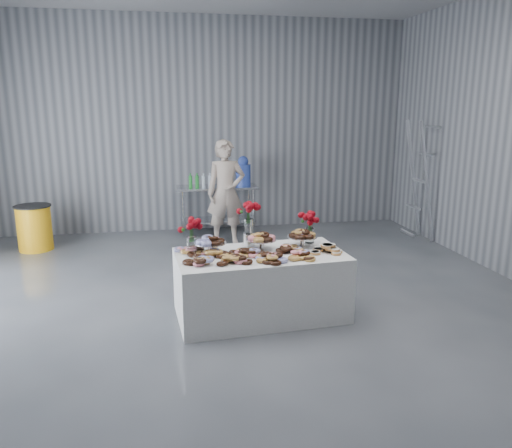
% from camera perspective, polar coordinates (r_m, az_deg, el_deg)
% --- Properties ---
extents(ground, '(9.00, 9.00, 0.00)m').
position_cam_1_polar(ground, '(5.74, -2.17, -11.20)').
color(ground, '#3D4045').
rests_on(ground, ground).
extents(room_walls, '(8.04, 9.04, 4.02)m').
position_cam_1_polar(room_walls, '(5.25, -5.63, 16.08)').
color(room_walls, gray).
rests_on(room_walls, ground).
extents(display_table, '(1.96, 1.13, 0.75)m').
position_cam_1_polar(display_table, '(5.79, 0.53, -6.96)').
color(display_table, white).
rests_on(display_table, ground).
extents(prep_table, '(1.50, 0.60, 0.90)m').
position_cam_1_polar(prep_table, '(9.48, -4.44, 2.67)').
color(prep_table, silver).
rests_on(prep_table, ground).
extents(donut_mounds, '(1.85, 0.92, 0.09)m').
position_cam_1_polar(donut_mounds, '(5.60, 0.64, -3.11)').
color(donut_mounds, '#BB8344').
rests_on(donut_mounds, display_table).
extents(cake_stand_left, '(0.36, 0.36, 0.17)m').
position_cam_1_polar(cake_stand_left, '(5.65, -5.24, -2.01)').
color(cake_stand_left, silver).
rests_on(cake_stand_left, display_table).
extents(cake_stand_mid, '(0.36, 0.36, 0.17)m').
position_cam_1_polar(cake_stand_mid, '(5.78, 0.64, -1.62)').
color(cake_stand_mid, silver).
rests_on(cake_stand_mid, display_table).
extents(cake_stand_right, '(0.36, 0.36, 0.17)m').
position_cam_1_polar(cake_stand_right, '(5.92, 5.31, -1.29)').
color(cake_stand_right, silver).
rests_on(cake_stand_right, display_table).
extents(danish_pile, '(0.48, 0.48, 0.11)m').
position_cam_1_polar(danish_pile, '(5.75, 8.18, -2.71)').
color(danish_pile, white).
rests_on(danish_pile, display_table).
extents(bouquet_left, '(0.26, 0.26, 0.42)m').
position_cam_1_polar(bouquet_left, '(5.68, -7.43, -0.36)').
color(bouquet_left, white).
rests_on(bouquet_left, display_table).
extents(bouquet_right, '(0.26, 0.26, 0.42)m').
position_cam_1_polar(bouquet_right, '(6.08, 6.19, 0.58)').
color(bouquet_right, white).
rests_on(bouquet_right, display_table).
extents(bouquet_center, '(0.26, 0.26, 0.57)m').
position_cam_1_polar(bouquet_center, '(5.88, -0.81, 1.06)').
color(bouquet_center, silver).
rests_on(bouquet_center, display_table).
extents(water_jug, '(0.28, 0.28, 0.55)m').
position_cam_1_polar(water_jug, '(9.46, -1.47, 5.94)').
color(water_jug, blue).
rests_on(water_jug, prep_table).
extents(drink_bottles, '(0.54, 0.08, 0.27)m').
position_cam_1_polar(drink_bottles, '(9.28, -6.39, 5.00)').
color(drink_bottles, '#268C33').
rests_on(drink_bottles, prep_table).
extents(person, '(0.67, 0.45, 1.82)m').
position_cam_1_polar(person, '(8.66, -3.45, 3.61)').
color(person, '#CC8C93').
rests_on(person, ground).
extents(trash_barrel, '(0.60, 0.60, 0.76)m').
position_cam_1_polar(trash_barrel, '(9.15, -23.99, -0.38)').
color(trash_barrel, '#FFAF15').
rests_on(trash_barrel, ground).
extents(stepladder, '(0.62, 0.53, 2.15)m').
position_cam_1_polar(stepladder, '(9.37, 18.21, 4.72)').
color(stepladder, silver).
rests_on(stepladder, ground).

